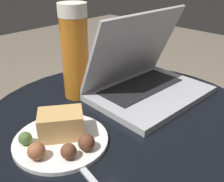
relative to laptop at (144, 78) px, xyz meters
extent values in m
cylinder|color=black|center=(-0.14, -0.05, -0.06)|extent=(0.71, 0.71, 0.02)
cube|color=#B2B2B7|center=(0.00, -0.02, -0.04)|extent=(0.33, 0.25, 0.02)
cube|color=black|center=(0.00, 0.01, -0.03)|extent=(0.26, 0.12, 0.00)
cube|color=#B2B2B7|center=(0.00, 0.05, 0.08)|extent=(0.33, 0.12, 0.22)
cube|color=silver|center=(0.00, 0.04, 0.08)|extent=(0.30, 0.10, 0.19)
cylinder|color=#C6701E|center=(-0.14, 0.13, 0.06)|extent=(0.07, 0.07, 0.22)
cylinder|color=white|center=(-0.14, 0.13, 0.19)|extent=(0.07, 0.07, 0.03)
cylinder|color=white|center=(-0.30, -0.01, -0.04)|extent=(0.20, 0.20, 0.01)
cube|color=tan|center=(-0.29, 0.00, -0.01)|extent=(0.11, 0.11, 0.06)
sphere|color=brown|center=(-0.33, -0.08, -0.02)|extent=(0.03, 0.03, 0.03)
sphere|color=brown|center=(-0.29, -0.08, -0.02)|extent=(0.03, 0.03, 0.03)
sphere|color=#9E5B38|center=(-0.37, -0.03, -0.02)|extent=(0.03, 0.03, 0.03)
sphere|color=#4C6B33|center=(-0.37, 0.02, -0.03)|extent=(0.03, 0.03, 0.03)
cube|color=silver|center=(-0.32, -0.10, -0.05)|extent=(0.04, 0.14, 0.00)
cube|color=silver|center=(-0.31, -0.01, -0.05)|extent=(0.03, 0.06, 0.00)
camera|label=1|loc=(-0.55, -0.41, 0.30)|focal=42.00mm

